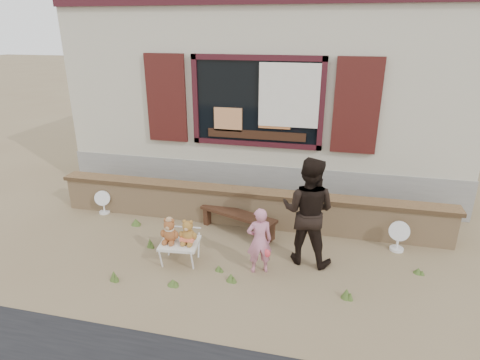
% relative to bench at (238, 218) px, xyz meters
% --- Properties ---
extents(ground, '(80.00, 80.00, 0.00)m').
position_rel_bench_xyz_m(ground, '(0.05, -0.66, -0.27)').
color(ground, brown).
rests_on(ground, ground).
extents(shopfront, '(8.04, 5.13, 4.00)m').
position_rel_bench_xyz_m(shopfront, '(0.05, 3.83, 1.73)').
color(shopfront, '#BDB498').
rests_on(shopfront, ground).
extents(brick_wall, '(7.10, 0.36, 0.67)m').
position_rel_bench_xyz_m(brick_wall, '(0.05, 0.34, 0.07)').
color(brick_wall, tan).
rests_on(brick_wall, ground).
extents(bench, '(1.44, 0.79, 0.37)m').
position_rel_bench_xyz_m(bench, '(0.00, 0.00, 0.00)').
color(bench, '#321C11').
rests_on(bench, ground).
extents(folding_chair, '(0.61, 0.55, 0.35)m').
position_rel_bench_xyz_m(folding_chair, '(-0.63, -1.14, 0.05)').
color(folding_chair, silver).
rests_on(folding_chair, ground).
extents(teddy_bear_left, '(0.31, 0.28, 0.39)m').
position_rel_bench_xyz_m(teddy_bear_left, '(-0.77, -1.15, 0.27)').
color(teddy_bear_left, brown).
rests_on(teddy_bear_left, folding_chair).
extents(teddy_bear_right, '(0.31, 0.27, 0.38)m').
position_rel_bench_xyz_m(teddy_bear_right, '(-0.49, -1.12, 0.27)').
color(teddy_bear_right, brown).
rests_on(teddy_bear_right, folding_chair).
extents(child, '(0.43, 0.35, 1.01)m').
position_rel_bench_xyz_m(child, '(0.58, -1.10, 0.24)').
color(child, pink).
rests_on(child, ground).
extents(adult, '(0.91, 0.77, 1.66)m').
position_rel_bench_xyz_m(adult, '(1.22, -0.65, 0.56)').
color(adult, black).
rests_on(adult, ground).
extents(fan_left, '(0.30, 0.20, 0.47)m').
position_rel_bench_xyz_m(fan_left, '(-2.69, 0.14, -0.03)').
color(fan_left, white).
rests_on(fan_left, ground).
extents(fan_right, '(0.33, 0.22, 0.52)m').
position_rel_bench_xyz_m(fan_right, '(2.63, -0.01, -0.01)').
color(fan_right, white).
rests_on(fan_right, ground).
extents(grass_tufts, '(4.88, 1.78, 0.15)m').
position_rel_bench_xyz_m(grass_tufts, '(-0.19, -1.11, -0.21)').
color(grass_tufts, '#435B24').
rests_on(grass_tufts, ground).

